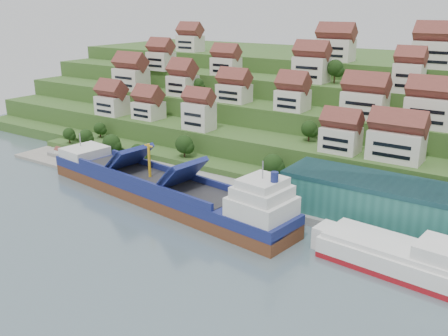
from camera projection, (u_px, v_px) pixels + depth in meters
The scene contains 11 objects.
ground at pixel (189, 209), 132.99m from camera, with size 300.00×300.00×0.00m, color slate.
quay at pixel (282, 203), 133.72m from camera, with size 180.00×14.00×2.20m, color gray.
pebble_beach at pixel (79, 160), 173.26m from camera, with size 45.00×20.00×1.00m, color gray.
hillside at pixel (340, 106), 210.86m from camera, with size 260.00×128.00×31.00m.
hillside_village at pixel (310, 90), 169.27m from camera, with size 154.75×61.80×29.03m.
hillside_trees at pixel (251, 120), 164.67m from camera, with size 138.69×62.68×30.31m.
warehouse at pixel (409, 206), 116.25m from camera, with size 60.00×15.00×10.00m, color #276A61.
flagpole at pixel (268, 187), 128.98m from camera, with size 1.28×0.16×8.00m.
beach_huts at pixel (72, 155), 172.85m from camera, with size 14.40×3.70×2.20m.
cargo_ship at pixel (167, 191), 135.49m from camera, with size 85.60×23.60×18.85m.
second_ship at pixel (401, 258), 101.52m from camera, with size 32.49×14.54×9.15m.
Camera 1 is at (76.87, -96.24, 52.17)m, focal length 40.00 mm.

